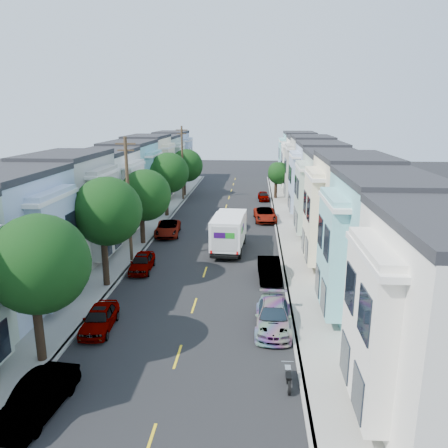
# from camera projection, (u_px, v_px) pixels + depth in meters

# --- Properties ---
(ground) EXTENTS (160.00, 160.00, 0.00)m
(ground) POSITION_uv_depth(u_px,v_px,m) (205.00, 272.00, 33.60)
(ground) COLOR black
(ground) RESTS_ON ground
(road_slab) EXTENTS (12.00, 70.00, 0.02)m
(road_slab) POSITION_uv_depth(u_px,v_px,m) (221.00, 224.00, 48.08)
(road_slab) COLOR black
(road_slab) RESTS_ON ground
(curb_left) EXTENTS (0.30, 70.00, 0.15)m
(curb_left) POSITION_uv_depth(u_px,v_px,m) (166.00, 222.00, 48.49)
(curb_left) COLOR gray
(curb_left) RESTS_ON ground
(curb_right) EXTENTS (0.30, 70.00, 0.15)m
(curb_right) POSITION_uv_depth(u_px,v_px,m) (276.00, 224.00, 47.64)
(curb_right) COLOR gray
(curb_right) RESTS_ON ground
(sidewalk_left) EXTENTS (2.60, 70.00, 0.15)m
(sidewalk_left) POSITION_uv_depth(u_px,v_px,m) (155.00, 222.00, 48.58)
(sidewalk_left) COLOR gray
(sidewalk_left) RESTS_ON ground
(sidewalk_right) EXTENTS (2.60, 70.00, 0.15)m
(sidewalk_right) POSITION_uv_depth(u_px,v_px,m) (288.00, 224.00, 47.55)
(sidewalk_right) COLOR gray
(sidewalk_right) RESTS_ON ground
(centerline) EXTENTS (0.12, 70.00, 0.01)m
(centerline) POSITION_uv_depth(u_px,v_px,m) (221.00, 224.00, 48.09)
(centerline) COLOR gold
(centerline) RESTS_ON ground
(townhouse_row_left) EXTENTS (5.00, 70.00, 8.50)m
(townhouse_row_left) POSITION_uv_depth(u_px,v_px,m) (122.00, 222.00, 48.87)
(townhouse_row_left) COLOR #B0C5B2
(townhouse_row_left) RESTS_ON ground
(townhouse_row_right) EXTENTS (5.00, 70.00, 8.50)m
(townhouse_row_right) POSITION_uv_depth(u_px,v_px,m) (323.00, 226.00, 47.30)
(townhouse_row_right) COLOR #B0C5B2
(townhouse_row_right) RESTS_ON ground
(tree_a) EXTENTS (4.70, 4.70, 7.49)m
(tree_a) POSITION_uv_depth(u_px,v_px,m) (38.00, 264.00, 20.30)
(tree_a) COLOR black
(tree_a) RESTS_ON ground
(tree_b) EXTENTS (4.70, 4.70, 7.82)m
(tree_b) POSITION_uv_depth(u_px,v_px,m) (106.00, 212.00, 29.50)
(tree_b) COLOR black
(tree_b) RESTS_ON ground
(tree_c) EXTENTS (4.70, 4.70, 7.01)m
(tree_c) POSITION_uv_depth(u_px,v_px,m) (144.00, 195.00, 39.55)
(tree_c) COLOR black
(tree_c) RESTS_ON ground
(tree_d) EXTENTS (4.65, 4.65, 7.51)m
(tree_d) POSITION_uv_depth(u_px,v_px,m) (168.00, 173.00, 50.17)
(tree_d) COLOR black
(tree_d) RESTS_ON ground
(tree_e) EXTENTS (4.70, 4.70, 6.82)m
(tree_e) POSITION_uv_depth(u_px,v_px,m) (186.00, 166.00, 62.84)
(tree_e) COLOR black
(tree_e) RESTS_ON ground
(tree_far_r) EXTENTS (3.10, 3.10, 5.21)m
(tree_far_r) POSITION_uv_depth(u_px,v_px,m) (278.00, 173.00, 60.85)
(tree_far_r) COLOR black
(tree_far_r) RESTS_ON ground
(utility_pole_near) EXTENTS (1.60, 0.26, 10.00)m
(utility_pole_near) POSITION_uv_depth(u_px,v_px,m) (129.00, 200.00, 34.69)
(utility_pole_near) COLOR #42301E
(utility_pole_near) RESTS_ON ground
(utility_pole_far) EXTENTS (1.60, 0.26, 10.00)m
(utility_pole_far) POSITION_uv_depth(u_px,v_px,m) (182.00, 163.00, 59.79)
(utility_pole_far) COLOR #42301E
(utility_pole_far) RESTS_ON ground
(fedex_truck) EXTENTS (2.61, 6.77, 3.25)m
(fedex_truck) POSITION_uv_depth(u_px,v_px,m) (229.00, 230.00, 38.53)
(fedex_truck) COLOR white
(fedex_truck) RESTS_ON ground
(lead_sedan) EXTENTS (1.56, 3.83, 1.25)m
(lead_sedan) POSITION_uv_depth(u_px,v_px,m) (234.00, 223.00, 45.78)
(lead_sedan) COLOR black
(lead_sedan) RESTS_ON ground
(parked_left_a) EXTENTS (1.92, 4.46, 1.45)m
(parked_left_a) POSITION_uv_depth(u_px,v_px,m) (38.00, 399.00, 17.68)
(parked_left_a) COLOR black
(parked_left_a) RESTS_ON ground
(parked_left_b) EXTENTS (1.86, 4.23, 1.34)m
(parked_left_b) POSITION_uv_depth(u_px,v_px,m) (99.00, 318.00, 24.64)
(parked_left_b) COLOR black
(parked_left_b) RESTS_ON ground
(parked_left_c) EXTENTS (1.82, 4.26, 1.35)m
(parked_left_c) POSITION_uv_depth(u_px,v_px,m) (142.00, 262.00, 33.78)
(parked_left_c) COLOR gray
(parked_left_c) RESTS_ON ground
(parked_left_d) EXTENTS (2.77, 5.20, 1.39)m
(parked_left_d) POSITION_uv_depth(u_px,v_px,m) (168.00, 228.00, 43.53)
(parked_left_d) COLOR maroon
(parked_left_d) RESTS_ON ground
(parked_right_a) EXTENTS (2.16, 4.86, 1.44)m
(parked_right_a) POSITION_uv_depth(u_px,v_px,m) (273.00, 317.00, 24.74)
(parked_right_a) COLOR #3F3F3F
(parked_right_a) RESTS_ON ground
(parked_right_b) EXTENTS (1.76, 4.49, 1.47)m
(parked_right_b) POSITION_uv_depth(u_px,v_px,m) (269.00, 269.00, 32.10)
(parked_right_b) COLOR silver
(parked_right_b) RESTS_ON ground
(parked_right_c) EXTENTS (2.74, 5.31, 1.43)m
(parked_right_c) POSITION_uv_depth(u_px,v_px,m) (265.00, 215.00, 49.17)
(parked_right_c) COLOR black
(parked_right_c) RESTS_ON ground
(parked_right_d) EXTENTS (1.69, 3.85, 1.22)m
(parked_right_d) POSITION_uv_depth(u_px,v_px,m) (263.00, 196.00, 60.60)
(parked_right_d) COLOR black
(parked_right_d) RESTS_ON ground
(motorcycle) EXTENTS (0.26, 1.90, 0.76)m
(motorcycle) POSITION_uv_depth(u_px,v_px,m) (288.00, 377.00, 19.69)
(motorcycle) COLOR black
(motorcycle) RESTS_ON ground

